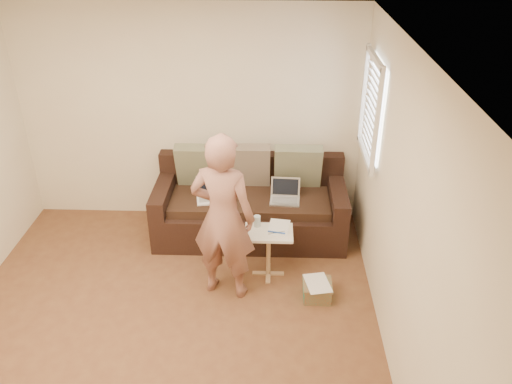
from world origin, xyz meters
TOP-DOWN VIEW (x-y plane):
  - floor at (0.00, 0.00)m, footprint 4.50×4.50m
  - ceiling at (0.00, 0.00)m, footprint 4.50×4.50m
  - wall_back at (0.00, 2.25)m, footprint 4.00×0.00m
  - wall_right at (2.00, 0.00)m, footprint 0.00×4.50m
  - window_blinds at (1.95, 1.50)m, footprint 0.12×0.88m
  - sofa at (0.72, 1.77)m, footprint 2.20×0.95m
  - pillow_left at (0.12, 2.00)m, footprint 0.55×0.29m
  - pillow_mid at (0.67, 2.02)m, footprint 0.55×0.27m
  - pillow_right at (1.27, 2.01)m, footprint 0.55×0.28m
  - laptop_silver at (1.12, 1.65)m, footprint 0.35×0.26m
  - laptop_white at (0.29, 1.66)m, footprint 0.37×0.30m
  - person at (0.51, 0.72)m, footprint 0.71×0.56m
  - side_table at (0.95, 0.99)m, footprint 0.50×0.35m
  - drinking_glass at (0.82, 1.09)m, footprint 0.07×0.07m
  - scissors at (1.02, 0.97)m, footprint 0.19×0.11m
  - paper_on_table at (1.05, 1.08)m, footprint 0.25×0.33m
  - striped_box at (1.44, 0.63)m, footprint 0.29×0.29m

SIDE VIEW (x-z plane):
  - floor at x=0.00m, z-range 0.00..0.00m
  - striped_box at x=1.44m, z-range 0.00..0.18m
  - side_table at x=0.95m, z-range 0.00..0.55m
  - sofa at x=0.72m, z-range 0.00..0.85m
  - laptop_silver at x=1.12m, z-range 0.41..0.63m
  - laptop_white at x=0.29m, z-range 0.40..0.64m
  - paper_on_table at x=1.05m, z-range 0.55..0.55m
  - scissors at x=1.02m, z-range 0.55..0.56m
  - drinking_glass at x=0.82m, z-range 0.55..0.67m
  - pillow_left at x=0.12m, z-range 0.51..1.07m
  - pillow_mid at x=0.67m, z-range 0.51..1.07m
  - pillow_right at x=1.27m, z-range 0.51..1.07m
  - person at x=0.51m, z-range 0.00..1.74m
  - wall_back at x=0.00m, z-range -0.70..3.30m
  - wall_right at x=2.00m, z-range -0.95..3.55m
  - window_blinds at x=1.95m, z-range 1.16..2.24m
  - ceiling at x=0.00m, z-range 2.60..2.60m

